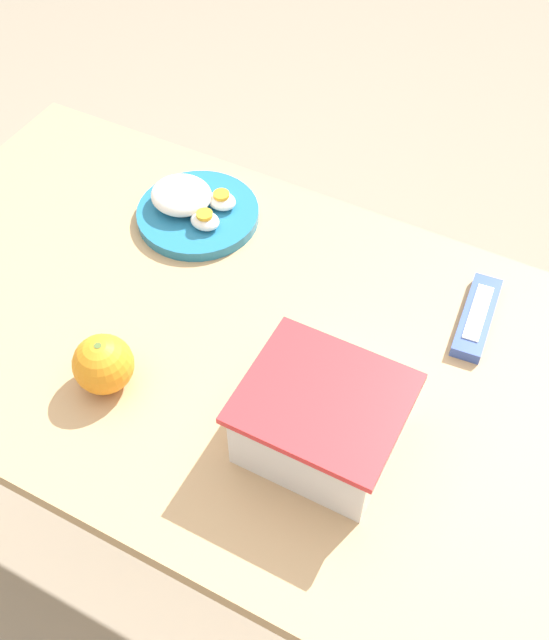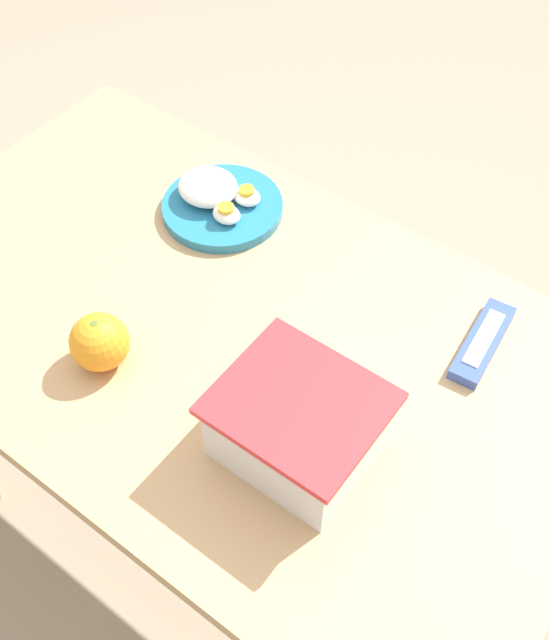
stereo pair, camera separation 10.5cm
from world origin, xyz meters
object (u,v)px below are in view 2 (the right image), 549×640
object	(u,v)px
food_container	(298,428)
rice_plate	(219,201)
candy_bar	(483,342)
orange_fruit	(100,342)

from	to	relation	value
food_container	rice_plate	world-z (taller)	food_container
rice_plate	candy_bar	bearing A→B (deg)	-179.83
food_container	orange_fruit	size ratio (longest dim) A/B	2.37
rice_plate	candy_bar	distance (m)	0.48
food_container	candy_bar	xyz separation A→B (m)	(-0.11, -0.29, -0.04)
food_container	rice_plate	bearing A→B (deg)	-38.26
orange_fruit	candy_bar	size ratio (longest dim) A/B	0.52
food_container	orange_fruit	world-z (taller)	food_container
orange_fruit	candy_bar	world-z (taller)	orange_fruit
candy_bar	food_container	bearing A→B (deg)	68.22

